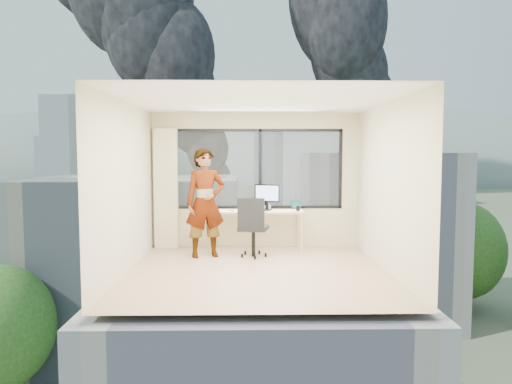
{
  "coord_description": "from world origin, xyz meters",
  "views": [
    {
      "loc": [
        -0.15,
        -7.13,
        1.79
      ],
      "look_at": [
        0.0,
        1.0,
        1.15
      ],
      "focal_mm": 32.81,
      "sensor_mm": 36.0,
      "label": 1
    }
  ],
  "objects_px": {
    "monitor": "(267,197)",
    "game_console": "(261,207)",
    "handbag": "(296,204)",
    "chair": "(253,226)",
    "desk": "(255,230)",
    "laptop": "(260,205)",
    "person": "(205,203)"
  },
  "relations": [
    {
      "from": "handbag",
      "to": "desk",
      "type": "bearing_deg",
      "value": 177.47
    },
    {
      "from": "desk",
      "to": "laptop",
      "type": "height_order",
      "value": "laptop"
    },
    {
      "from": "chair",
      "to": "handbag",
      "type": "distance_m",
      "value": 1.24
    },
    {
      "from": "monitor",
      "to": "game_console",
      "type": "relative_size",
      "value": 1.53
    },
    {
      "from": "person",
      "to": "game_console",
      "type": "distance_m",
      "value": 1.33
    },
    {
      "from": "laptop",
      "to": "handbag",
      "type": "distance_m",
      "value": 0.75
    },
    {
      "from": "desk",
      "to": "chair",
      "type": "xyz_separation_m",
      "value": [
        -0.05,
        -0.63,
        0.17
      ]
    },
    {
      "from": "laptop",
      "to": "desk",
      "type": "bearing_deg",
      "value": -176.39
    },
    {
      "from": "desk",
      "to": "monitor",
      "type": "relative_size",
      "value": 3.61
    },
    {
      "from": "chair",
      "to": "monitor",
      "type": "xyz_separation_m",
      "value": [
        0.27,
        0.71,
        0.46
      ]
    },
    {
      "from": "handbag",
      "to": "chair",
      "type": "bearing_deg",
      "value": -153.19
    },
    {
      "from": "handbag",
      "to": "laptop",
      "type": "bearing_deg",
      "value": 178.43
    },
    {
      "from": "desk",
      "to": "laptop",
      "type": "distance_m",
      "value": 0.49
    },
    {
      "from": "person",
      "to": "handbag",
      "type": "distance_m",
      "value": 1.89
    },
    {
      "from": "monitor",
      "to": "laptop",
      "type": "bearing_deg",
      "value": -133.5
    },
    {
      "from": "person",
      "to": "laptop",
      "type": "relative_size",
      "value": 5.49
    },
    {
      "from": "game_console",
      "to": "laptop",
      "type": "xyz_separation_m",
      "value": [
        -0.04,
        -0.23,
        0.07
      ]
    },
    {
      "from": "chair",
      "to": "person",
      "type": "height_order",
      "value": "person"
    },
    {
      "from": "chair",
      "to": "handbag",
      "type": "bearing_deg",
      "value": 56.97
    },
    {
      "from": "handbag",
      "to": "monitor",
      "type": "bearing_deg",
      "value": 175.49
    },
    {
      "from": "desk",
      "to": "person",
      "type": "bearing_deg",
      "value": -145.47
    },
    {
      "from": "monitor",
      "to": "laptop",
      "type": "distance_m",
      "value": 0.22
    },
    {
      "from": "monitor",
      "to": "handbag",
      "type": "relative_size",
      "value": 2.11
    },
    {
      "from": "game_console",
      "to": "laptop",
      "type": "height_order",
      "value": "laptop"
    },
    {
      "from": "desk",
      "to": "game_console",
      "type": "height_order",
      "value": "game_console"
    },
    {
      "from": "desk",
      "to": "game_console",
      "type": "relative_size",
      "value": 5.51
    },
    {
      "from": "monitor",
      "to": "game_console",
      "type": "bearing_deg",
      "value": 145.74
    },
    {
      "from": "monitor",
      "to": "game_console",
      "type": "height_order",
      "value": "monitor"
    },
    {
      "from": "monitor",
      "to": "handbag",
      "type": "xyz_separation_m",
      "value": [
        0.57,
        0.14,
        -0.16
      ]
    },
    {
      "from": "laptop",
      "to": "monitor",
      "type": "bearing_deg",
      "value": 24.01
    },
    {
      "from": "chair",
      "to": "monitor",
      "type": "relative_size",
      "value": 2.17
    },
    {
      "from": "monitor",
      "to": "laptop",
      "type": "relative_size",
      "value": 1.43
    }
  ]
}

